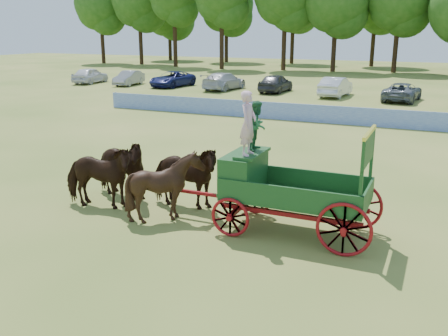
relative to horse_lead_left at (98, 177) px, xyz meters
The scene contains 8 objects.
ground 2.33m from the horse_lead_left, 19.10° to the right, with size 160.00×160.00×0.00m, color #A09548.
horse_lead_left is the anchor object (origin of this frame).
horse_lead_right 1.10m from the horse_lead_left, 90.00° to the left, with size 1.09×2.40×2.03m, color black.
horse_wheel_left 2.40m from the horse_lead_left, ahead, with size 1.64×1.84×2.03m, color black.
horse_wheel_right 2.64m from the horse_lead_left, 24.62° to the left, with size 1.09×2.40×2.03m, color black.
farm_dray 5.43m from the horse_lead_left, ahead, with size 6.00×2.00×3.85m.
sponsor_banner 17.35m from the horse_lead_left, 86.75° to the left, with size 26.00×0.08×1.05m, color #2049B0.
parked_cars 29.50m from the horse_lead_left, 87.52° to the left, with size 53.02×7.80×1.61m.
Camera 1 is at (7.51, -11.15, 5.40)m, focal length 40.00 mm.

